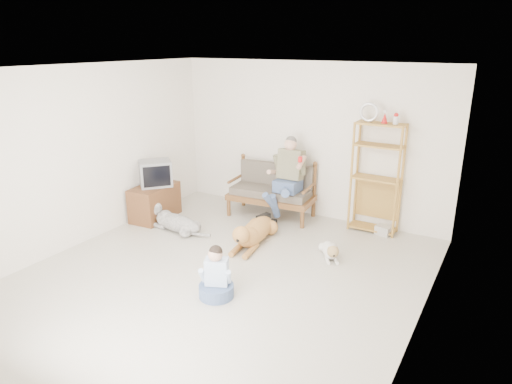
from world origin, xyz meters
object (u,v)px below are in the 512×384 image
Objects in this scene: loveseat at (273,189)px; tv_stand at (154,202)px; golden_retriever at (253,232)px; etagere at (376,177)px.

tv_stand is at bearing -150.93° from loveseat.
tv_stand reaches higher than golden_retriever.
golden_retriever is (2.06, -0.07, -0.11)m from tv_stand.
tv_stand is at bearing -158.52° from etagere.
etagere reaches higher than golden_retriever.
etagere reaches higher than loveseat.
loveseat is at bearing -173.82° from etagere.
loveseat is 1.67× the size of tv_stand.
loveseat is 1.33m from golden_retriever.
loveseat is at bearing 96.73° from golden_retriever.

